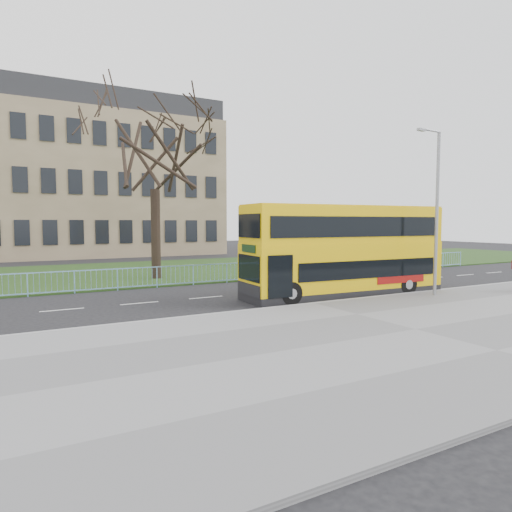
{
  "coord_description": "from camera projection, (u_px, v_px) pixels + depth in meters",
  "views": [
    {
      "loc": [
        -10.94,
        -16.34,
        3.37
      ],
      "look_at": [
        -1.26,
        1.0,
        1.91
      ],
      "focal_mm": 32.0,
      "sensor_mm": 36.0,
      "label": 1
    }
  ],
  "objects": [
    {
      "name": "ground",
      "position": [
        292.0,
        300.0,
        19.8
      ],
      "size": [
        120.0,
        120.0,
        0.0
      ],
      "primitive_type": "plane",
      "color": "black",
      "rests_on": "ground"
    },
    {
      "name": "pavement",
      "position": [
        415.0,
        331.0,
        13.92
      ],
      "size": [
        80.0,
        10.5,
        0.12
      ],
      "primitive_type": "cube",
      "color": "slate",
      "rests_on": "ground"
    },
    {
      "name": "kerb",
      "position": [
        314.0,
        304.0,
        18.44
      ],
      "size": [
        80.0,
        0.2,
        0.14
      ],
      "primitive_type": "cube",
      "color": "gray",
      "rests_on": "ground"
    },
    {
      "name": "grass_verge",
      "position": [
        180.0,
        270.0,
        32.24
      ],
      "size": [
        80.0,
        15.4,
        0.08
      ],
      "primitive_type": "cube",
      "color": "#1A3312",
      "rests_on": "ground"
    },
    {
      "name": "guard_railing",
      "position": [
        227.0,
        273.0,
        25.5
      ],
      "size": [
        40.0,
        0.12,
        1.1
      ],
      "primitive_type": null,
      "color": "#80B6E4",
      "rests_on": "ground"
    },
    {
      "name": "bare_tree",
      "position": [
        155.0,
        172.0,
        26.58
      ],
      "size": [
        8.71,
        8.71,
        12.44
      ],
      "primitive_type": null,
      "color": "black",
      "rests_on": "grass_verge"
    },
    {
      "name": "civic_building",
      "position": [
        65.0,
        187.0,
        47.32
      ],
      "size": [
        30.0,
        15.0,
        14.0
      ],
      "primitive_type": "cube",
      "color": "#79674D",
      "rests_on": "ground"
    },
    {
      "name": "yellow_bus",
      "position": [
        345.0,
        248.0,
        20.89
      ],
      "size": [
        9.85,
        2.87,
        4.08
      ],
      "rotation": [
        0.0,
        0.0,
        -0.06
      ],
      "color": "yellow",
      "rests_on": "ground"
    },
    {
      "name": "street_lamp",
      "position": [
        436.0,
        206.0,
        20.18
      ],
      "size": [
        1.54,
        0.28,
        7.26
      ],
      "rotation": [
        0.0,
        0.0,
        0.09
      ],
      "color": "gray",
      "rests_on": "pavement"
    }
  ]
}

